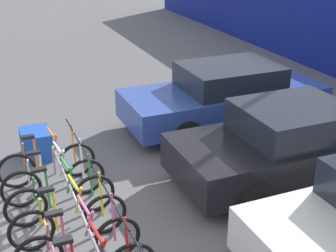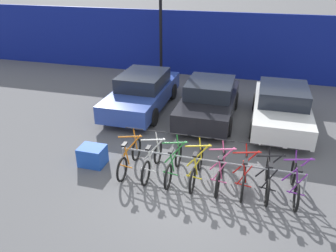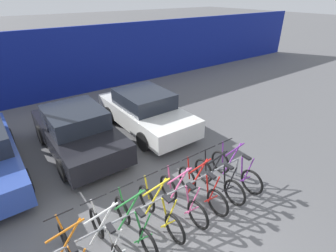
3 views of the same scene
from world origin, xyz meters
name	(u,v)px [view 3 (image 3 of 3)]	position (x,y,z in m)	size (l,w,h in m)	color
ground_plane	(172,242)	(0.00, 0.00, 0.00)	(120.00, 120.00, 0.00)	#59595B
hoarding_wall	(41,67)	(0.00, 9.50, 1.55)	(36.00, 0.16, 3.11)	navy
bike_rack	(166,197)	(0.34, 0.68, 0.50)	(4.78, 0.04, 0.57)	gray
bicycle_white	(107,239)	(-1.13, 0.53, 0.38)	(0.68, 1.71, 1.05)	black
bicycle_green	(135,225)	(-0.54, 0.53, 0.38)	(0.68, 1.71, 1.05)	black
bicycle_yellow	(160,211)	(0.07, 0.53, 0.38)	(0.68, 1.71, 1.05)	black
bicycle_pink	(182,199)	(0.68, 0.53, 0.38)	(0.68, 1.71, 1.05)	black
bicycle_red	(201,188)	(1.27, 0.53, 0.38)	(0.68, 1.71, 1.05)	black
bicycle_black	(218,179)	(1.83, 0.53, 0.38)	(0.68, 1.71, 1.05)	black
bicycle_purple	(235,170)	(2.46, 0.53, 0.38)	(0.68, 1.71, 1.05)	black
car_black	(78,131)	(-0.26, 4.47, 0.69)	(1.91, 4.04, 1.40)	black
car_white	(146,111)	(2.22, 4.51, 0.69)	(1.91, 4.20, 1.40)	silver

